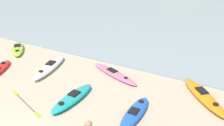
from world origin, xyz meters
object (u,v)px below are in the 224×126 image
Objects in this scene: kayak_on_sand_4 at (50,67)px; kayak_on_sand_5 at (114,73)px; kayak_on_sand_6 at (203,96)px; kayak_on_sand_7 at (18,49)px; kayak_on_sand_0 at (72,98)px; kayak_on_sand_3 at (135,113)px; loose_paddle at (26,103)px.

kayak_on_sand_5 is (3.62, 1.21, -0.05)m from kayak_on_sand_4.
kayak_on_sand_6 reaches higher than kayak_on_sand_7.
kayak_on_sand_6 is at bearing 30.82° from kayak_on_sand_0.
kayak_on_sand_3 is at bearing -15.57° from kayak_on_sand_7.
kayak_on_sand_3 is 0.99× the size of loose_paddle.
kayak_on_sand_6 is 1.24× the size of kayak_on_sand_7.
kayak_on_sand_4 is (-6.19, 1.61, 0.03)m from kayak_on_sand_3.
kayak_on_sand_5 is at bearing 0.05° from kayak_on_sand_7.
kayak_on_sand_4 is 3.82m from kayak_on_sand_5.
kayak_on_sand_3 is (3.03, 0.38, -0.01)m from kayak_on_sand_0.
kayak_on_sand_0 is 2.15m from loose_paddle.
kayak_on_sand_4 is (-3.15, 1.99, 0.02)m from kayak_on_sand_0.
kayak_on_sand_4 is at bearing -17.06° from kayak_on_sand_7.
kayak_on_sand_6 reaches higher than kayak_on_sand_3.
kayak_on_sand_5 is (-2.56, 2.82, -0.03)m from kayak_on_sand_3.
kayak_on_sand_6 reaches higher than loose_paddle.
kayak_on_sand_7 is at bearing 164.43° from kayak_on_sand_3.
kayak_on_sand_3 reaches higher than loose_paddle.
kayak_on_sand_6 is at bearing 7.90° from kayak_on_sand_4.
kayak_on_sand_6 is (4.84, -0.03, 0.04)m from kayak_on_sand_5.
kayak_on_sand_0 is at bearing -98.38° from kayak_on_sand_5.
kayak_on_sand_3 is 5.05m from loose_paddle.
kayak_on_sand_4 reaches higher than kayak_on_sand_6.
loose_paddle is at bearing -144.45° from kayak_on_sand_0.
kayak_on_sand_0 is 1.14× the size of kayak_on_sand_7.
kayak_on_sand_0 is 3.24m from kayak_on_sand_5.
kayak_on_sand_7 is (-12.38, 0.03, -0.01)m from kayak_on_sand_6.
loose_paddle is at bearing -39.82° from kayak_on_sand_7.
kayak_on_sand_7 is (-10.10, 2.81, 0.01)m from kayak_on_sand_3.
kayak_on_sand_4 is 1.10× the size of kayak_on_sand_6.
kayak_on_sand_5 is at bearing 81.62° from kayak_on_sand_0.
kayak_on_sand_5 is 4.97m from loose_paddle.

